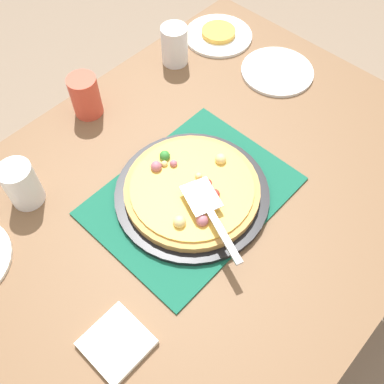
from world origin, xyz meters
name	(u,v)px	position (x,y,z in m)	size (l,w,h in m)	color
ground_plane	(192,301)	(0.00, 0.00, 0.00)	(8.00, 8.00, 0.00)	#84705B
dining_table	(192,219)	(0.00, 0.00, 0.64)	(1.40, 1.00, 0.75)	brown
placemat	(192,196)	(0.00, 0.00, 0.75)	(0.48, 0.36, 0.01)	#145B42
pizza_pan	(192,194)	(0.00, 0.00, 0.76)	(0.38, 0.38, 0.01)	black
pizza	(192,189)	(0.00, 0.00, 0.78)	(0.33, 0.33, 0.05)	tan
plate_far_right	(218,36)	(0.52, 0.37, 0.76)	(0.22, 0.22, 0.01)	white
plate_side	(277,71)	(0.51, 0.12, 0.76)	(0.22, 0.22, 0.01)	white
served_slice_right	(219,32)	(0.52, 0.37, 0.77)	(0.11, 0.11, 0.02)	gold
cup_near	(175,45)	(0.33, 0.38, 0.81)	(0.08, 0.08, 0.12)	white
cup_far	(85,96)	(0.01, 0.41, 0.81)	(0.08, 0.08, 0.12)	#E04C38
cup_corner	(22,184)	(-0.28, 0.29, 0.81)	(0.08, 0.08, 0.12)	white
pizza_server	(211,213)	(-0.04, -0.09, 0.82)	(0.13, 0.23, 0.01)	silver
napkin_stack	(117,343)	(-0.36, -0.13, 0.76)	(0.12, 0.12, 0.02)	white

